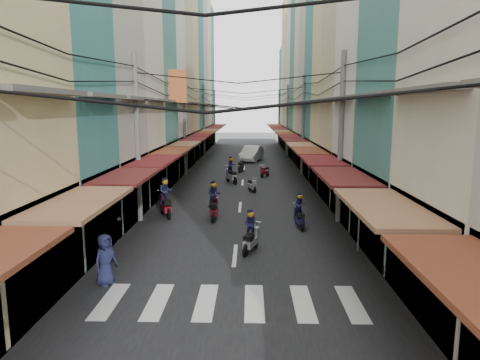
# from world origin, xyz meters

# --- Properties ---
(ground) EXTENTS (160.00, 160.00, 0.00)m
(ground) POSITION_xyz_m (0.00, 0.00, 0.00)
(ground) COLOR #61615D
(ground) RESTS_ON ground
(road) EXTENTS (10.00, 80.00, 0.02)m
(road) POSITION_xyz_m (0.00, 20.00, 0.01)
(road) COLOR black
(road) RESTS_ON ground
(sidewalk_left) EXTENTS (3.00, 80.00, 0.06)m
(sidewalk_left) POSITION_xyz_m (-6.50, 20.00, 0.03)
(sidewalk_left) COLOR slate
(sidewalk_left) RESTS_ON ground
(sidewalk_right) EXTENTS (3.00, 80.00, 0.06)m
(sidewalk_right) POSITION_xyz_m (6.50, 20.00, 0.03)
(sidewalk_right) COLOR slate
(sidewalk_right) RESTS_ON ground
(crosswalk) EXTENTS (7.55, 2.40, 0.01)m
(crosswalk) POSITION_xyz_m (-0.00, -6.00, 0.03)
(crosswalk) COLOR silver
(crosswalk) RESTS_ON ground
(building_row_left) EXTENTS (7.80, 67.67, 23.70)m
(building_row_left) POSITION_xyz_m (-7.92, 16.56, 9.78)
(building_row_left) COLOR silver
(building_row_left) RESTS_ON ground
(building_row_right) EXTENTS (7.80, 68.98, 22.59)m
(building_row_right) POSITION_xyz_m (7.92, 16.45, 9.41)
(building_row_right) COLOR teal
(building_row_right) RESTS_ON ground
(utility_poles) EXTENTS (10.20, 66.13, 8.20)m
(utility_poles) POSITION_xyz_m (0.00, 15.01, 6.59)
(utility_poles) COLOR slate
(utility_poles) RESTS_ON ground
(white_car) EXTENTS (5.96, 3.42, 1.98)m
(white_car) POSITION_xyz_m (0.72, 27.29, 0.00)
(white_car) COLOR silver
(white_car) RESTS_ON ground
(bicycle) EXTENTS (1.77, 1.23, 1.14)m
(bicycle) POSITION_xyz_m (7.50, -1.93, 0.00)
(bicycle) COLOR black
(bicycle) RESTS_ON ground
(moving_scooters) EXTENTS (7.22, 22.97, 2.01)m
(moving_scooters) POSITION_xyz_m (-0.65, 7.10, 0.56)
(moving_scooters) COLOR black
(moving_scooters) RESTS_ON ground
(parked_scooters) EXTENTS (12.99, 15.54, 1.00)m
(parked_scooters) POSITION_xyz_m (4.98, -4.69, 0.48)
(parked_scooters) COLOR black
(parked_scooters) RESTS_ON ground
(pedestrians) EXTENTS (14.29, 20.71, 2.13)m
(pedestrians) POSITION_xyz_m (-4.56, 4.27, 1.03)
(pedestrians) COLOR black
(pedestrians) RESTS_ON ground
(market_umbrella) EXTENTS (2.40, 2.40, 2.53)m
(market_umbrella) POSITION_xyz_m (6.52, -1.29, 2.23)
(market_umbrella) COLOR #B2B2B7
(market_umbrella) RESTS_ON ground
(traffic_sign) EXTENTS (0.10, 0.63, 2.89)m
(traffic_sign) POSITION_xyz_m (4.78, -1.41, 2.10)
(traffic_sign) COLOR slate
(traffic_sign) RESTS_ON ground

